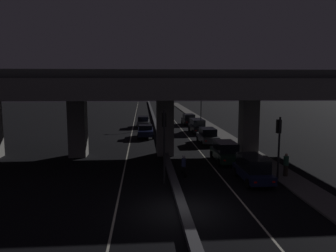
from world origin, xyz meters
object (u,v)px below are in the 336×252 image
car_grey_third (208,136)px  car_black_fifth (189,119)px  street_lamp (200,94)px  traffic_light_left_of_median (164,134)px  car_dark_blue_lead (253,168)px  car_black_fourth (197,125)px  motorcycle_black_filtering_near (184,167)px  pedestrian_on_sidewalk (286,165)px  car_dark_blue_lead_oncoming (146,131)px  car_grey_second_oncoming (143,121)px  car_dark_green_second (226,152)px  traffic_light_right_of_median (279,137)px

car_grey_third → car_black_fifth: bearing=-1.2°
street_lamp → traffic_light_left_of_median: bearing=-103.9°
traffic_light_left_of_median → car_dark_blue_lead: size_ratio=1.18×
car_black_fourth → motorcycle_black_filtering_near: car_black_fourth is taller
car_grey_third → pedestrian_on_sidewalk: size_ratio=2.61×
street_lamp → car_dark_blue_lead: size_ratio=1.97×
pedestrian_on_sidewalk → car_grey_third: bearing=102.4°
street_lamp → car_dark_blue_lead_oncoming: street_lamp is taller
car_dark_blue_lead_oncoming → car_grey_second_oncoming: size_ratio=0.99×
car_grey_second_oncoming → car_black_fourth: bearing=51.6°
car_dark_green_second → motorcycle_black_filtering_near: bearing=132.8°
traffic_light_right_of_median → car_dark_blue_lead_oncoming: traffic_light_right_of_median is taller
car_dark_blue_lead → car_black_fourth: size_ratio=0.91×
car_grey_second_oncoming → traffic_light_right_of_median: bearing=20.2°
car_black_fourth → car_grey_second_oncoming: bearing=48.3°
car_black_fifth → car_grey_second_oncoming: size_ratio=1.04×
pedestrian_on_sidewalk → traffic_light_left_of_median: bearing=-175.9°
car_dark_green_second → car_grey_second_oncoming: bearing=17.1°
car_dark_blue_lead_oncoming → car_black_fifth: bearing=149.4°
car_dark_blue_lead_oncoming → car_dark_green_second: bearing=27.7°
car_grey_second_oncoming → car_dark_blue_lead: bearing=16.7°
car_grey_third → motorcycle_black_filtering_near: 13.42m
car_grey_third → pedestrian_on_sidewalk: (3.04, -13.82, 0.07)m
traffic_light_left_of_median → car_black_fifth: 31.63m
car_grey_second_oncoming → traffic_light_left_of_median: bearing=4.7°
car_black_fourth → car_dark_green_second: bearing=177.6°
traffic_light_left_of_median → motorcycle_black_filtering_near: bearing=48.2°
car_dark_blue_lead_oncoming → pedestrian_on_sidewalk: 20.91m
traffic_light_right_of_median → traffic_light_left_of_median: bearing=-180.0°
car_grey_third → car_grey_second_oncoming: size_ratio=1.05×
car_grey_third → motorcycle_black_filtering_near: bearing=160.4°
car_black_fourth → car_grey_second_oncoming: car_black_fourth is taller
street_lamp → traffic_light_right_of_median: bearing=-90.6°
traffic_light_left_of_median → street_lamp: 35.10m
car_black_fourth → car_black_fifth: size_ratio=1.10×
traffic_light_left_of_median → car_grey_third: (5.93, 14.46, -2.59)m
traffic_light_left_of_median → motorcycle_black_filtering_near: traffic_light_left_of_median is taller
car_dark_blue_lead → motorcycle_black_filtering_near: car_dark_blue_lead is taller
street_lamp → car_grey_third: (-2.50, -19.57, -4.07)m
street_lamp → motorcycle_black_filtering_near: 33.27m
car_grey_third → motorcycle_black_filtering_near: (-4.35, -12.70, -0.23)m
car_black_fifth → car_black_fourth: bearing=177.8°
car_grey_second_oncoming → motorcycle_black_filtering_near: (2.94, -26.95, -0.23)m
traffic_light_left_of_median → street_lamp: size_ratio=0.60×
motorcycle_black_filtering_near → pedestrian_on_sidewalk: size_ratio=1.06×
traffic_light_right_of_median → car_grey_third: bearing=98.3°
motorcycle_black_filtering_near → car_black_fourth: bearing=-16.3°
street_lamp → car_dark_green_second: size_ratio=1.85×
traffic_light_right_of_median → pedestrian_on_sidewalk: size_ratio=2.71×
traffic_light_right_of_median → car_dark_blue_lead: traffic_light_right_of_median is taller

